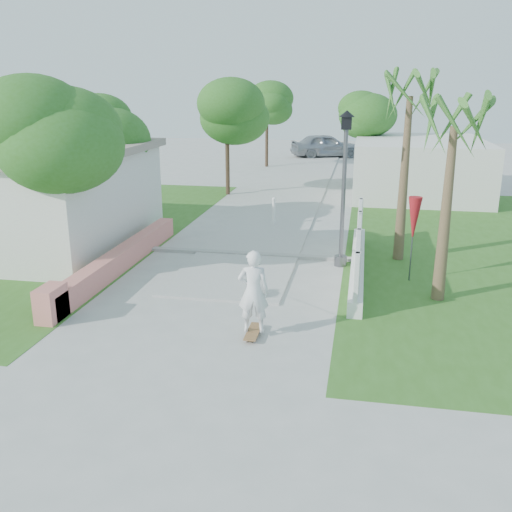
% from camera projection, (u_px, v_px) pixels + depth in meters
% --- Properties ---
extents(ground, '(90.00, 90.00, 0.00)m').
position_uv_depth(ground, '(191.00, 335.00, 12.10)').
color(ground, '#B7B7B2').
rests_on(ground, ground).
extents(path_strip, '(3.20, 36.00, 0.06)m').
position_uv_depth(path_strip, '(299.00, 182.00, 30.91)').
color(path_strip, '#B7B7B2').
rests_on(path_strip, ground).
extents(curb, '(6.50, 0.25, 0.10)m').
position_uv_depth(curb, '(247.00, 254.00, 17.73)').
color(curb, '#999993').
rests_on(curb, ground).
extents(grass_left, '(8.00, 20.00, 0.01)m').
position_uv_depth(grass_left, '(71.00, 230.00, 20.87)').
color(grass_left, '#35641F').
rests_on(grass_left, ground).
extents(grass_right, '(8.00, 20.00, 0.01)m').
position_uv_depth(grass_right, '(472.00, 249.00, 18.38)').
color(grass_right, '#35641F').
rests_on(grass_right, ground).
extents(pink_wall, '(0.45, 8.20, 0.80)m').
position_uv_depth(pink_wall, '(114.00, 263.00, 15.94)').
color(pink_wall, tan).
rests_on(pink_wall, ground).
extents(house_left, '(8.40, 7.40, 3.23)m').
position_uv_depth(house_left, '(8.00, 195.00, 18.70)').
color(house_left, silver).
rests_on(house_left, ground).
extents(lattice_fence, '(0.35, 7.00, 1.50)m').
position_uv_depth(lattice_fence, '(358.00, 253.00, 16.04)').
color(lattice_fence, white).
rests_on(lattice_fence, ground).
extents(building_right, '(6.00, 8.00, 2.60)m').
position_uv_depth(building_right, '(418.00, 167.00, 27.59)').
color(building_right, silver).
rests_on(building_right, ground).
extents(street_lamp, '(0.44, 0.44, 4.44)m').
position_uv_depth(street_lamp, '(344.00, 184.00, 16.06)').
color(street_lamp, '#59595E').
rests_on(street_lamp, ground).
extents(bollard, '(0.14, 0.14, 1.09)m').
position_uv_depth(bollard, '(274.00, 211.00, 21.30)').
color(bollard, white).
rests_on(bollard, ground).
extents(patio_umbrella, '(0.36, 0.36, 2.30)m').
position_uv_depth(patio_umbrella, '(414.00, 220.00, 14.99)').
color(patio_umbrella, '#59595E').
rests_on(patio_umbrella, ground).
extents(tree_left_near, '(3.60, 3.60, 5.28)m').
position_uv_depth(tree_left_near, '(52.00, 137.00, 14.60)').
color(tree_left_near, '#4C3826').
rests_on(tree_left_near, ground).
extents(tree_left_mid, '(3.20, 3.20, 4.85)m').
position_uv_depth(tree_left_mid, '(108.00, 132.00, 20.05)').
color(tree_left_mid, '#4C3826').
rests_on(tree_left_mid, ground).
extents(tree_path_left, '(3.40, 3.40, 5.23)m').
position_uv_depth(tree_path_left, '(227.00, 113.00, 26.56)').
color(tree_path_left, '#4C3826').
rests_on(tree_path_left, ground).
extents(tree_path_right, '(3.00, 3.00, 4.79)m').
position_uv_depth(tree_path_right, '(362.00, 117.00, 29.32)').
color(tree_path_right, '#4C3826').
rests_on(tree_path_right, ground).
extents(tree_path_far, '(3.20, 3.20, 5.17)m').
position_uv_depth(tree_path_far, '(267.00, 106.00, 35.94)').
color(tree_path_far, '#4C3826').
rests_on(tree_path_far, ground).
extents(palm_far, '(1.80, 1.80, 5.30)m').
position_uv_depth(palm_far, '(409.00, 107.00, 16.10)').
color(palm_far, brown).
rests_on(palm_far, ground).
extents(palm_near, '(1.80, 1.80, 4.70)m').
position_uv_depth(palm_near, '(453.00, 137.00, 13.01)').
color(palm_near, brown).
rests_on(palm_near, ground).
extents(skateboarder, '(0.70, 2.86, 1.88)m').
position_uv_depth(skateboarder, '(253.00, 290.00, 12.01)').
color(skateboarder, olive).
rests_on(skateboarder, ground).
extents(dog, '(0.42, 0.57, 0.41)m').
position_uv_depth(dog, '(258.00, 290.00, 14.14)').
color(dog, silver).
rests_on(dog, ground).
extents(parked_car, '(5.40, 3.74, 1.71)m').
position_uv_depth(parked_car, '(326.00, 145.00, 41.58)').
color(parked_car, '#AAAEB2').
rests_on(parked_car, ground).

